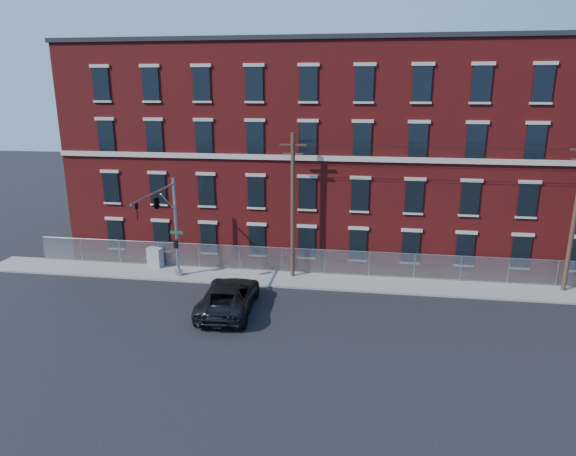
# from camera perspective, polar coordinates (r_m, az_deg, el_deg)

# --- Properties ---
(ground) EXTENTS (140.00, 140.00, 0.00)m
(ground) POSITION_cam_1_polar(r_m,az_deg,el_deg) (30.99, -4.64, -9.11)
(ground) COLOR black
(ground) RESTS_ON ground
(sidewalk) EXTENTS (65.00, 3.00, 0.12)m
(sidewalk) POSITION_cam_1_polar(r_m,az_deg,el_deg) (35.27, 16.80, -6.49)
(sidewalk) COLOR gray
(sidewalk) RESTS_ON ground
(mill_building) EXTENTS (55.30, 14.32, 16.30)m
(mill_building) POSITION_cam_1_polar(r_m,az_deg,el_deg) (41.94, 16.01, 8.49)
(mill_building) COLOR maroon
(mill_building) RESTS_ON ground
(chain_link_fence) EXTENTS (59.06, 0.06, 1.85)m
(chain_link_fence) POSITION_cam_1_polar(r_m,az_deg,el_deg) (36.13, 16.64, -4.25)
(chain_link_fence) COLOR #A5A8AD
(chain_link_fence) RESTS_ON ground
(traffic_signal_mast) EXTENTS (0.90, 6.75, 7.00)m
(traffic_signal_mast) POSITION_cam_1_polar(r_m,az_deg,el_deg) (33.00, -14.20, 1.92)
(traffic_signal_mast) COLOR #9EA0A5
(traffic_signal_mast) RESTS_ON ground
(utility_pole_near) EXTENTS (1.80, 0.28, 10.00)m
(utility_pole_near) POSITION_cam_1_polar(r_m,az_deg,el_deg) (34.15, 0.55, 2.77)
(utility_pole_near) COLOR #483224
(utility_pole_near) RESTS_ON ground
(utility_pole_mid) EXTENTS (1.80, 0.28, 10.00)m
(utility_pole_mid) POSITION_cam_1_polar(r_m,az_deg,el_deg) (36.42, 29.87, 1.48)
(utility_pole_mid) COLOR #483224
(utility_pole_mid) RESTS_ON ground
(pickup_truck) EXTENTS (3.30, 6.62, 1.80)m
(pickup_truck) POSITION_cam_1_polar(r_m,az_deg,el_deg) (30.53, -6.77, -7.72)
(pickup_truck) COLOR black
(pickup_truck) RESTS_ON ground
(utility_cabinet) EXTENTS (1.26, 0.87, 1.43)m
(utility_cabinet) POSITION_cam_1_polar(r_m,az_deg,el_deg) (38.52, -14.87, -3.22)
(utility_cabinet) COLOR gray
(utility_cabinet) RESTS_ON sidewalk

